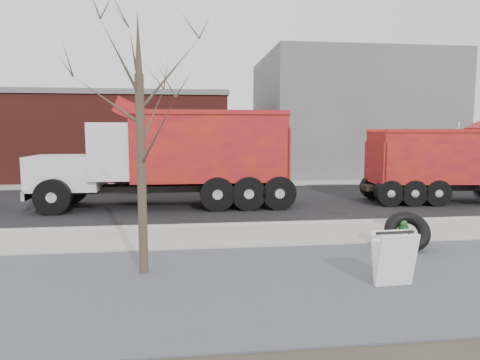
{
  "coord_description": "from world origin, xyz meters",
  "views": [
    {
      "loc": [
        -2.29,
        -11.24,
        2.87
      ],
      "look_at": [
        -0.67,
        1.84,
        1.4
      ],
      "focal_mm": 32.0,
      "sensor_mm": 36.0,
      "label": 1
    }
  ],
  "objects": [
    {
      "name": "ground",
      "position": [
        0.0,
        0.0,
        0.0
      ],
      "size": [
        120.0,
        120.0,
        0.0
      ],
      "primitive_type": "plane",
      "color": "#383328",
      "rests_on": "ground"
    },
    {
      "name": "gravel_verge",
      "position": [
        0.0,
        -3.5,
        0.01
      ],
      "size": [
        60.0,
        5.0,
        0.03
      ],
      "primitive_type": "cube",
      "color": "slate",
      "rests_on": "ground"
    },
    {
      "name": "sidewalk",
      "position": [
        0.0,
        0.25,
        0.03
      ],
      "size": [
        60.0,
        2.5,
        0.06
      ],
      "primitive_type": "cube",
      "color": "#9E9B93",
      "rests_on": "ground"
    },
    {
      "name": "curb",
      "position": [
        0.0,
        1.55,
        0.06
      ],
      "size": [
        60.0,
        0.15,
        0.11
      ],
      "primitive_type": "cube",
      "color": "#9E9B93",
      "rests_on": "ground"
    },
    {
      "name": "road",
      "position": [
        0.0,
        6.3,
        0.01
      ],
      "size": [
        60.0,
        9.4,
        0.02
      ],
      "primitive_type": "cube",
      "color": "black",
      "rests_on": "ground"
    },
    {
      "name": "far_sidewalk",
      "position": [
        0.0,
        12.0,
        0.03
      ],
      "size": [
        60.0,
        2.0,
        0.06
      ],
      "primitive_type": "cube",
      "color": "#9E9B93",
      "rests_on": "ground"
    },
    {
      "name": "building_grey",
      "position": [
        9.0,
        18.0,
        4.0
      ],
      "size": [
        12.0,
        10.0,
        8.0
      ],
      "color": "slate",
      "rests_on": "ground"
    },
    {
      "name": "building_brick",
      "position": [
        -10.0,
        17.0,
        2.65
      ],
      "size": [
        20.2,
        8.2,
        5.3
      ],
      "color": "maroon",
      "rests_on": "ground"
    },
    {
      "name": "bare_tree",
      "position": [
        -3.2,
        -2.6,
        3.3
      ],
      "size": [
        3.2,
        3.2,
        5.2
      ],
      "color": "#382D23",
      "rests_on": "ground"
    },
    {
      "name": "fire_hydrant",
      "position": [
        2.98,
        -1.46,
        0.35
      ],
      "size": [
        0.43,
        0.42,
        0.76
      ],
      "rotation": [
        0.0,
        0.0,
        0.32
      ],
      "color": "#2D6B29",
      "rests_on": "ground"
    },
    {
      "name": "truck_tire",
      "position": [
        3.0,
        -1.64,
        0.48
      ],
      "size": [
        1.29,
        1.18,
        1.02
      ],
      "color": "black",
      "rests_on": "ground"
    },
    {
      "name": "sandwich_board",
      "position": [
        1.49,
        -3.94,
        0.55
      ],
      "size": [
        0.77,
        0.51,
        1.03
      ],
      "rotation": [
        0.0,
        0.0,
        0.06
      ],
      "color": "white",
      "rests_on": "ground"
    },
    {
      "name": "dump_truck_red_a",
      "position": [
        8.58,
        4.95,
        1.68
      ],
      "size": [
        8.24,
        2.9,
        3.3
      ],
      "rotation": [
        0.0,
        0.0,
        -0.09
      ],
      "color": "black",
      "rests_on": "ground"
    },
    {
      "name": "dump_truck_red_b",
      "position": [
        -2.77,
        5.3,
        2.06
      ],
      "size": [
        9.71,
        2.8,
        4.04
      ],
      "rotation": [
        0.0,
        0.0,
        3.14
      ],
      "color": "black",
      "rests_on": "ground"
    }
  ]
}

